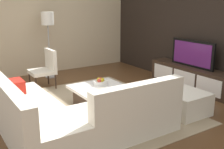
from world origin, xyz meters
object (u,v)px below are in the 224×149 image
television (192,54)px  book_stack (102,91)px  accent_chair_near (46,67)px  floor_lamp (48,23)px  sectional_couch (66,115)px  ottoman (185,103)px  fruit_bowl (101,82)px  coffee_table (101,97)px  media_console (191,77)px

television → book_stack: 2.45m
accent_chair_near → floor_lamp: (-0.79, 0.40, 0.91)m
sectional_couch → ottoman: bearing=77.5°
sectional_couch → ottoman: size_ratio=3.37×
floor_lamp → ottoman: size_ratio=2.38×
fruit_bowl → book_stack: fruit_bowl is taller
television → ottoman: television is taller
television → coffee_table: (-0.10, -2.30, -0.59)m
television → fruit_bowl: 2.25m
television → floor_lamp: (-2.62, -2.32, 0.60)m
accent_chair_near → book_stack: size_ratio=4.35×
book_stack → floor_lamp: bearing=178.0°
media_console → ottoman: (0.96, -1.23, -0.05)m
accent_chair_near → floor_lamp: size_ratio=0.52×
sectional_couch → accent_chair_near: size_ratio=2.71×
sectional_couch → book_stack: 0.94m
television → floor_lamp: bearing=-138.5°
media_console → fruit_bowl: 2.23m
floor_lamp → ottoman: 3.93m
coffee_table → book_stack: 0.32m
ottoman → media_console: bearing=128.0°
television → accent_chair_near: 3.29m
ottoman → book_stack: 1.47m
ottoman → book_stack: bearing=-125.6°
accent_chair_near → ottoman: accent_chair_near is taller
coffee_table → floor_lamp: bearing=-179.5°
book_stack → television: bearing=92.8°
media_console → book_stack: (0.12, -2.41, 0.15)m
sectional_couch → floor_lamp: size_ratio=1.42×
media_console → coffee_table: media_console is taller
media_console → sectional_couch: sectional_couch is taller
coffee_table → floor_lamp: (-2.52, -0.02, 1.19)m
book_stack → accent_chair_near: bearing=-171.2°
media_console → floor_lamp: 3.68m
television → ottoman: size_ratio=1.64×
television → accent_chair_near: size_ratio=1.32×
fruit_bowl → media_console: bearing=82.8°
coffee_table → book_stack: (0.22, -0.12, 0.20)m
media_console → ottoman: bearing=-52.0°
sectional_couch → floor_lamp: bearing=163.2°
media_console → sectional_couch: 3.30m
television → accent_chair_near: bearing=-124.0°
television → book_stack: size_ratio=5.75×
coffee_table → fruit_bowl: fruit_bowl is taller
coffee_table → accent_chair_near: (-1.73, -0.42, 0.29)m
sectional_couch → coffee_table: (-0.61, 0.97, -0.09)m
accent_chair_near → fruit_bowl: size_ratio=3.11×
sectional_couch → television: bearing=98.9°
accent_chair_near → fruit_bowl: bearing=27.8°
media_console → coffee_table: 2.30m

